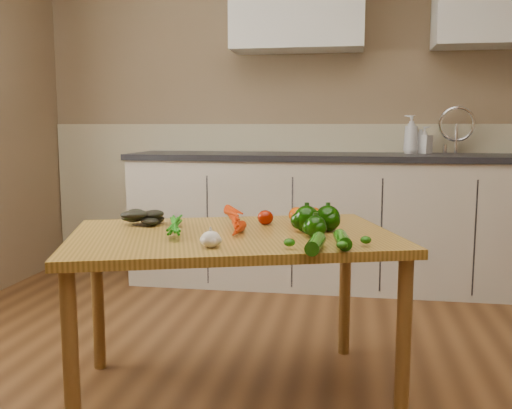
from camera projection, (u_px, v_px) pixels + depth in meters
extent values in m
cube|color=#8B7253|center=(313.00, 96.00, 4.13)|extent=(4.00, 0.02, 2.60)
cube|color=beige|center=(312.00, 199.00, 4.21)|extent=(3.98, 0.03, 1.10)
cube|color=beige|center=(337.00, 222.00, 3.90)|extent=(2.80, 0.60, 0.86)
cube|color=#27272C|center=(339.00, 157.00, 3.84)|extent=(2.84, 0.64, 0.04)
cube|color=#99999E|center=(460.00, 164.00, 3.72)|extent=(0.55, 0.42, 0.10)
cylinder|color=silver|center=(456.00, 136.00, 3.87)|extent=(0.02, 0.02, 0.24)
cube|color=#A97D31|center=(233.00, 237.00, 2.24)|extent=(1.44, 1.15, 0.04)
cylinder|color=brown|center=(71.00, 363.00, 1.86)|extent=(0.05, 0.05, 0.63)
cylinder|color=brown|center=(403.00, 344.00, 2.02)|extent=(0.05, 0.05, 0.63)
cylinder|color=brown|center=(98.00, 300.00, 2.54)|extent=(0.05, 0.05, 0.63)
cylinder|color=brown|center=(345.00, 289.00, 2.71)|extent=(0.05, 0.05, 0.63)
imported|color=silver|center=(411.00, 134.00, 3.83)|extent=(0.13, 0.13, 0.26)
imported|color=silver|center=(424.00, 140.00, 3.85)|extent=(0.12, 0.12, 0.18)
imported|color=silver|center=(420.00, 141.00, 3.89)|extent=(0.14, 0.14, 0.16)
ellipsoid|color=silver|center=(211.00, 239.00, 1.96)|extent=(0.07, 0.07, 0.06)
sphere|color=black|center=(307.00, 219.00, 2.25)|extent=(0.10, 0.10, 0.10)
sphere|color=black|center=(328.00, 218.00, 2.27)|extent=(0.10, 0.10, 0.10)
sphere|color=black|center=(316.00, 227.00, 2.14)|extent=(0.08, 0.08, 0.08)
ellipsoid|color=#861302|center=(265.00, 217.00, 2.42)|extent=(0.07, 0.07, 0.06)
ellipsoid|color=#DD4B05|center=(297.00, 215.00, 2.47)|extent=(0.07, 0.07, 0.07)
ellipsoid|color=#DD4B05|center=(313.00, 216.00, 2.44)|extent=(0.08, 0.08, 0.07)
cylinder|color=#144D08|center=(342.00, 240.00, 1.98)|extent=(0.07, 0.17, 0.05)
cylinder|color=#144D08|center=(316.00, 244.00, 1.91)|extent=(0.06, 0.18, 0.05)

